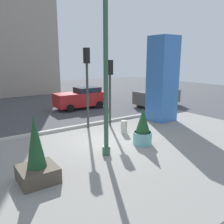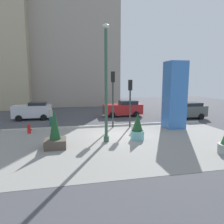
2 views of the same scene
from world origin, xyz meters
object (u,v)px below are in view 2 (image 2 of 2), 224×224
object	(u,v)px
traffic_light_corner	(130,95)
pedestrian_crossing	(51,115)
traffic_light_far_side	(113,90)
car_curb_east	(186,110)
art_pillar_blue	(175,95)
potted_plant_mid_plaza	(55,134)
lamp_post	(106,86)
car_far_lane	(33,111)
car_passing_lane	(123,108)
potted_plant_by_pillar	(137,128)
fire_hydrant	(29,129)
concrete_bollard	(133,128)

from	to	relation	value
traffic_light_corner	pedestrian_crossing	distance (m)	7.53
traffic_light_far_side	car_curb_east	xyz separation A→B (m)	(8.70, 2.64, -2.37)
art_pillar_blue	pedestrian_crossing	bearing A→B (deg)	162.83
art_pillar_blue	traffic_light_far_side	bearing A→B (deg)	167.22
potted_plant_mid_plaza	pedestrian_crossing	xyz separation A→B (m)	(-0.76, 6.82, 0.06)
lamp_post	car_curb_east	xyz separation A→B (m)	(10.06, 6.76, -2.82)
traffic_light_far_side	car_far_lane	xyz separation A→B (m)	(-7.48, 5.54, -2.32)
pedestrian_crossing	car_passing_lane	bearing A→B (deg)	24.01
car_curb_east	car_passing_lane	distance (m)	6.91
lamp_post	potted_plant_by_pillar	world-z (taller)	lamp_post
traffic_light_corner	pedestrian_crossing	xyz separation A→B (m)	(-6.89, 2.35, -1.92)
fire_hydrant	traffic_light_far_side	world-z (taller)	traffic_light_far_side
fire_hydrant	car_curb_east	distance (m)	15.93
car_far_lane	lamp_post	bearing A→B (deg)	-57.66
lamp_post	car_curb_east	distance (m)	12.45
potted_plant_by_pillar	car_far_lane	xyz separation A→B (m)	(-8.35, 9.61, 0.13)
lamp_post	pedestrian_crossing	world-z (taller)	lamp_post
potted_plant_by_pillar	car_curb_east	bearing A→B (deg)	40.53
concrete_bollard	traffic_light_far_side	world-z (taller)	traffic_light_far_side
potted_plant_by_pillar	potted_plant_mid_plaza	size ratio (longest dim) A/B	0.77
potted_plant_by_pillar	traffic_light_far_side	distance (m)	4.82
car_curb_east	car_far_lane	xyz separation A→B (m)	(-16.19, 2.91, 0.04)
lamp_post	art_pillar_blue	distance (m)	7.23
concrete_bollard	traffic_light_corner	world-z (taller)	traffic_light_corner
car_curb_east	car_far_lane	size ratio (longest dim) A/B	1.12
art_pillar_blue	fire_hydrant	world-z (taller)	art_pillar_blue
traffic_light_far_side	car_far_lane	bearing A→B (deg)	143.47
potted_plant_mid_plaza	car_far_lane	bearing A→B (deg)	105.41
concrete_bollard	car_passing_lane	size ratio (longest dim) A/B	0.17
art_pillar_blue	potted_plant_mid_plaza	distance (m)	10.64
potted_plant_mid_plaza	car_curb_east	world-z (taller)	potted_plant_mid_plaza
potted_plant_by_pillar	car_passing_lane	distance (m)	9.81
traffic_light_far_side	concrete_bollard	bearing A→B (deg)	-59.54
potted_plant_by_pillar	traffic_light_far_side	bearing A→B (deg)	102.01
fire_hydrant	art_pillar_blue	bearing A→B (deg)	-2.18
traffic_light_corner	car_curb_east	bearing A→B (deg)	21.79
concrete_bollard	car_passing_lane	bearing A→B (deg)	80.81
lamp_post	car_far_lane	distance (m)	11.78
art_pillar_blue	fire_hydrant	bearing A→B (deg)	177.82
concrete_bollard	lamp_post	bearing A→B (deg)	-141.61
art_pillar_blue	car_passing_lane	distance (m)	7.56
potted_plant_mid_plaza	car_far_lane	distance (m)	10.65
traffic_light_far_side	potted_plant_by_pillar	bearing A→B (deg)	-77.99
fire_hydrant	car_curb_east	size ratio (longest dim) A/B	0.17
car_curb_east	car_far_lane	distance (m)	16.45
traffic_light_corner	traffic_light_far_side	bearing A→B (deg)	170.21
concrete_bollard	car_passing_lane	xyz separation A→B (m)	(1.24, 7.69, 0.54)
car_passing_lane	pedestrian_crossing	world-z (taller)	car_passing_lane
potted_plant_mid_plaza	traffic_light_corner	xyz separation A→B (m)	(6.13, 4.47, 1.99)
traffic_light_corner	potted_plant_mid_plaza	bearing A→B (deg)	-143.89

